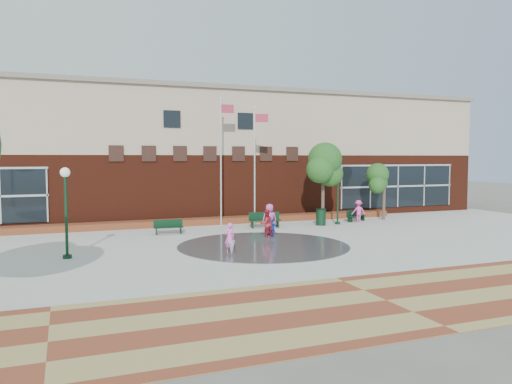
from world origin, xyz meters
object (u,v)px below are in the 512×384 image
object	(u,v)px
flagpole_left	(222,155)
flagpole_right	(255,160)
bench_left	(169,230)
trash_can	(321,217)
child_splash	(230,238)

from	to	relation	value
flagpole_left	flagpole_right	distance (m)	2.21
flagpole_left	flagpole_right	xyz separation A→B (m)	(1.84, -1.18, -0.35)
flagpole_right	bench_left	size ratio (longest dim) A/B	4.47
flagpole_left	bench_left	size ratio (longest dim) A/B	4.86
flagpole_left	trash_can	distance (m)	7.46
flagpole_right	flagpole_left	bearing A→B (deg)	164.21
flagpole_left	bench_left	distance (m)	6.25
flagpole_right	child_splash	distance (m)	9.33
flagpole_left	bench_left	bearing A→B (deg)	-148.69
flagpole_left	flagpole_right	bearing A→B (deg)	-33.15
bench_left	child_splash	distance (m)	6.56
bench_left	flagpole_left	bearing A→B (deg)	36.09
bench_left	trash_can	bearing A→B (deg)	5.37
flagpole_left	flagpole_right	world-z (taller)	flagpole_left
flagpole_left	flagpole_right	size ratio (longest dim) A/B	1.09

